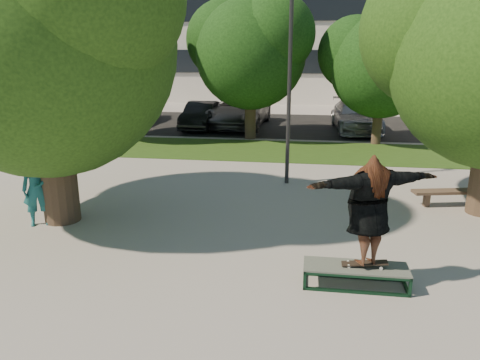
% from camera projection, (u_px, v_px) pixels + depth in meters
% --- Properties ---
extents(ground, '(120.00, 120.00, 0.00)m').
position_uv_depth(ground, '(227.00, 247.00, 9.79)').
color(ground, gray).
rests_on(ground, ground).
extents(grass_strip, '(30.00, 4.00, 0.02)m').
position_uv_depth(grass_strip, '(292.00, 151.00, 18.68)').
color(grass_strip, '#254213').
rests_on(grass_strip, ground).
extents(asphalt_strip, '(40.00, 8.00, 0.01)m').
position_uv_depth(asphalt_strip, '(278.00, 125.00, 25.01)').
color(asphalt_strip, black).
rests_on(asphalt_strip, ground).
extents(tree_left, '(6.96, 5.95, 7.12)m').
position_uv_depth(tree_left, '(40.00, 29.00, 10.20)').
color(tree_left, '#38281E').
rests_on(tree_left, ground).
extents(bg_tree_left, '(5.28, 4.51, 5.77)m').
position_uv_depth(bg_tree_left, '(120.00, 54.00, 20.20)').
color(bg_tree_left, '#38281E').
rests_on(bg_tree_left, ground).
extents(bg_tree_mid, '(5.76, 4.92, 6.24)m').
position_uv_depth(bg_tree_mid, '(249.00, 47.00, 20.32)').
color(bg_tree_mid, '#38281E').
rests_on(bg_tree_mid, ground).
extents(bg_tree_right, '(5.04, 4.31, 5.43)m').
position_uv_depth(bg_tree_right, '(380.00, 60.00, 19.22)').
color(bg_tree_right, '#38281E').
rests_on(bg_tree_right, ground).
extents(lamppost, '(0.25, 0.15, 6.11)m').
position_uv_depth(lamppost, '(290.00, 79.00, 13.54)').
color(lamppost, '#2D2D30').
rests_on(lamppost, ground).
extents(grind_box, '(1.80, 0.60, 0.38)m').
position_uv_depth(grind_box, '(355.00, 276.00, 8.19)').
color(grind_box, black).
rests_on(grind_box, ground).
extents(skater_rig, '(2.42, 1.55, 2.00)m').
position_uv_depth(skater_rig, '(369.00, 210.00, 7.83)').
color(skater_rig, white).
rests_on(skater_rig, grind_box).
extents(bystander, '(0.77, 0.68, 1.77)m').
position_uv_depth(bystander, '(37.00, 189.00, 10.81)').
color(bystander, '#195A60').
rests_on(bystander, ground).
extents(bench, '(2.81, 0.96, 0.43)m').
position_uv_depth(bench, '(465.00, 192.00, 12.28)').
color(bench, brown).
rests_on(bench, ground).
extents(car_silver_a, '(2.17, 4.71, 1.57)m').
position_uv_depth(car_silver_a, '(133.00, 108.00, 25.68)').
color(car_silver_a, silver).
rests_on(car_silver_a, asphalt_strip).
extents(car_dark, '(1.46, 4.08, 1.34)m').
position_uv_depth(car_dark, '(201.00, 115.00, 23.71)').
color(car_dark, black).
rests_on(car_dark, asphalt_strip).
extents(car_grey, '(3.02, 5.92, 1.60)m').
position_uv_depth(car_grey, '(239.00, 111.00, 24.30)').
color(car_grey, '#5D5C62').
rests_on(car_grey, asphalt_strip).
extents(car_silver_b, '(2.41, 5.24, 1.48)m').
position_uv_depth(car_silver_b, '(356.00, 116.00, 23.07)').
color(car_silver_b, '#9E9EA2').
rests_on(car_silver_b, asphalt_strip).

